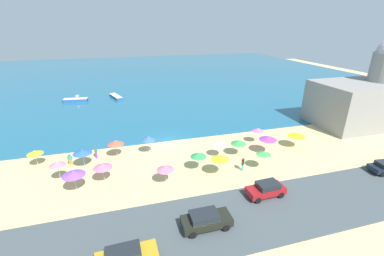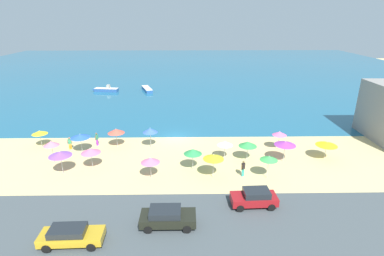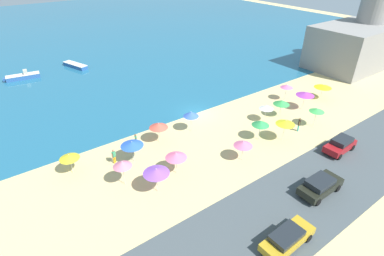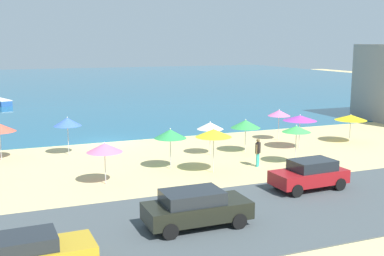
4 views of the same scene
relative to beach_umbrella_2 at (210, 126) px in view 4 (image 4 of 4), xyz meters
The scene contains 17 objects.
ground_plane 9.06m from the beach_umbrella_2, 130.66° to the left, with size 160.00×160.00×0.00m, color #D3BB7D.
sea 62.01m from the beach_umbrella_2, 95.33° to the left, with size 150.00×110.00×0.05m, color #1F5E7E.
coastal_road 12.83m from the beach_umbrella_2, 117.02° to the right, with size 80.00×8.00×0.06m, color #434B4F.
beach_umbrella_2 is the anchor object (origin of this frame).
beach_umbrella_3 4.53m from the beach_umbrella_2, 111.65° to the right, with size 2.10×2.10×2.65m.
beach_umbrella_4 6.65m from the beach_umbrella_2, ahead, with size 2.38×2.38×2.50m.
beach_umbrella_5 7.40m from the beach_umbrella_2, 20.15° to the left, with size 1.75×1.75×2.43m.
beach_umbrella_6 8.98m from the beach_umbrella_2, 152.55° to the right, with size 1.92×1.92×2.31m.
beach_umbrella_7 4.43m from the beach_umbrella_2, 146.38° to the right, with size 1.93×1.93×2.47m.
beach_umbrella_8 9.54m from the beach_umbrella_2, 158.21° to the left, with size 1.83×1.83×2.60m.
beach_umbrella_9 11.55m from the beach_umbrella_2, ahead, with size 2.39×2.39×2.17m.
beach_umbrella_10 5.83m from the beach_umbrella_2, 48.76° to the right, with size 1.77×1.77×2.50m.
beach_umbrella_13 2.57m from the beach_umbrella_2, ahead, with size 2.05×2.05×2.33m.
bather_2 4.31m from the beach_umbrella_2, 70.00° to the right, with size 0.46×0.40×1.73m.
parked_car_0 18.57m from the beach_umbrella_2, 132.95° to the right, with size 4.54×1.90×1.39m.
parked_car_1 9.34m from the beach_umbrella_2, 80.75° to the right, with size 3.98×1.95×1.53m.
parked_car_3 13.10m from the beach_umbrella_2, 116.60° to the right, with size 4.33×1.98×1.53m.
Camera 4 is at (-7.20, -35.62, 7.46)m, focal length 45.00 mm.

